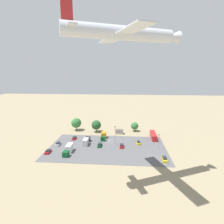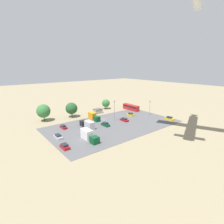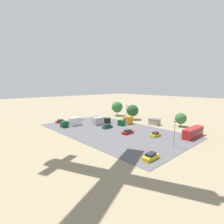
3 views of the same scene
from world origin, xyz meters
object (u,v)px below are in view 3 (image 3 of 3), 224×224
Objects in this scene: bus at (193,132)px; parked_truck_2 at (126,121)px; parked_car_1 at (107,127)px; parked_car_2 at (155,134)px; parked_truck_0 at (101,121)px; parked_car_4 at (128,132)px; parked_car_6 at (78,119)px; parked_car_5 at (151,157)px; parked_truck_1 at (72,122)px; shed_building at (154,122)px; parked_car_0 at (100,119)px; parked_car_3 at (60,121)px.

bus is 1.51× the size of parked_truck_2.
parked_car_1 is 20.33m from parked_car_2.
parked_car_2 is at bearing 4.14° from parked_truck_0.
parked_car_6 is at bearing -179.77° from parked_car_4.
parked_car_4 is at bearing 28.08° from parked_car_2.
parked_car_5 is at bearing 157.24° from parked_car_1.
parked_truck_1 is (-8.08, 8.13, 0.96)m from parked_car_6.
parked_car_4 is 14.99m from parked_truck_2.
bus is 25.82m from parked_car_5.
shed_building is 36.11m from parked_truck_1.
parked_truck_1 reaches higher than parked_car_1.
shed_building is 19.85m from parked_car_4.
bus reaches higher than parked_car_2.
parked_car_6 is at bearing 0.55° from parked_car_1.
parked_truck_1 reaches higher than parked_truck_0.
parked_truck_2 is (10.49, -10.66, 0.97)m from parked_car_4.
parked_car_1 is 0.57× the size of parked_truck_2.
parked_car_0 is (44.49, 4.74, -1.12)m from bus.
parked_car_6 is at bearing -45.17° from parked_truck_1.
parked_truck_0 is (36.24, 10.80, -0.20)m from bus.
parked_car_0 is 28.22m from parked_car_4.
parked_car_6 reaches higher than parked_car_0.
shed_building reaches higher than parked_car_1.
parked_truck_1 reaches higher than bus.
parked_car_0 is at bearing 6.09° from bus.
parked_truck_2 is (28.92, -23.01, 0.92)m from parked_car_5.
parked_car_3 is 30.82m from parked_truck_2.
parked_car_2 is 41.64m from parked_car_6.
parked_car_5 is 36.97m from parked_truck_2.
parked_car_1 reaches higher than parked_car_2.
parked_truck_1 is (22.78, 28.02, 0.40)m from shed_building.
bus is 22.20m from parked_car_4.
shed_building is 20.50m from bus.
parked_truck_0 is 11.41m from parked_truck_2.
parked_truck_2 reaches higher than bus.
parked_truck_1 is at bearing -161.47° from parked_car_4.
parked_truck_0 is 12.46m from parked_truck_1.
parked_car_4 is at bearing 179.62° from parked_car_1.
parked_truck_0 is (16.74, 17.12, 0.31)m from shed_building.
parked_car_0 is at bearing 162.06° from parked_car_4.
parked_car_4 is at bearing -17.94° from parked_car_0.
parked_car_3 is 0.47× the size of parked_truck_0.
bus is 2.77× the size of parked_car_3.
parked_truck_0 is 0.98× the size of parked_truck_1.
bus is at bearing -135.55° from parked_car_2.
parked_car_4 is (8.64, 4.61, -0.02)m from parked_car_2.
parked_car_0 is 0.55× the size of parked_truck_2.
parked_car_1 is at bearing -22.76° from parked_car_5.
parked_car_6 is 24.73m from parked_truck_2.
parked_car_4 is 26.01m from parked_truck_1.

